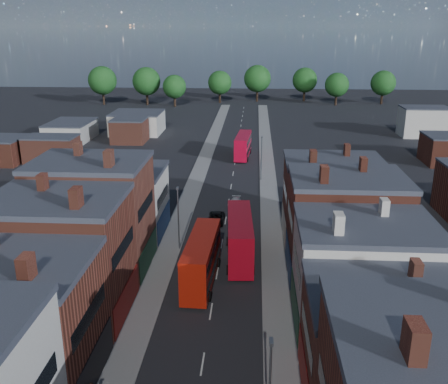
# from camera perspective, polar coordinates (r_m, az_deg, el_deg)

# --- Properties ---
(pavement_west) EXTENTS (3.00, 200.00, 0.12)m
(pavement_west) POSITION_cam_1_polar(r_m,az_deg,el_deg) (81.42, -3.97, -0.54)
(pavement_west) COLOR gray
(pavement_west) RESTS_ON ground
(pavement_east) EXTENTS (3.00, 200.00, 0.12)m
(pavement_east) POSITION_cam_1_polar(r_m,az_deg,el_deg) (80.79, 5.21, -0.73)
(pavement_east) COLOR gray
(pavement_east) RESTS_ON ground
(terrace_east) EXTENTS (12.00, 80.00, 12.22)m
(terrace_east) POSITION_cam_1_polar(r_m,az_deg,el_deg) (34.75, 20.83, -18.80)
(terrace_east) COLOR brown
(terrace_east) RESTS_ON ground
(lamp_post_2) EXTENTS (0.25, 0.70, 8.12)m
(lamp_post_2) POSITION_cam_1_polar(r_m,az_deg,el_deg) (61.05, -5.26, -2.53)
(lamp_post_2) COLOR slate
(lamp_post_2) RESTS_ON ground
(lamp_post_3) EXTENTS (0.25, 0.70, 8.12)m
(lamp_post_3) POSITION_cam_1_polar(r_m,az_deg,el_deg) (89.02, 4.31, 4.23)
(lamp_post_3) COLOR slate
(lamp_post_3) RESTS_ON ground
(bus_0) EXTENTS (3.42, 12.03, 5.15)m
(bus_0) POSITION_cam_1_polar(r_m,az_deg,el_deg) (53.90, -2.58, -7.66)
(bus_0) COLOR #AD1809
(bus_0) RESTS_ON ground
(bus_1) EXTENTS (3.64, 12.43, 5.31)m
(bus_1) POSITION_cam_1_polar(r_m,az_deg,el_deg) (59.01, 1.82, -5.15)
(bus_1) COLOR #AE0919
(bus_1) RESTS_ON ground
(bus_2) EXTENTS (3.48, 11.44, 4.87)m
(bus_2) POSITION_cam_1_polar(r_m,az_deg,el_deg) (105.55, 2.19, 5.36)
(bus_2) COLOR #AF0721
(bus_2) RESTS_ON ground
(car_2) EXTENTS (2.35, 4.90, 1.35)m
(car_2) POSITION_cam_1_polar(r_m,az_deg,el_deg) (70.48, -0.93, -3.04)
(car_2) COLOR black
(car_2) RESTS_ON ground
(car_3) EXTENTS (1.69, 4.02, 1.16)m
(car_3) POSITION_cam_1_polar(r_m,az_deg,el_deg) (76.89, 1.34, -1.25)
(car_3) COLOR silver
(car_3) RESTS_ON ground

